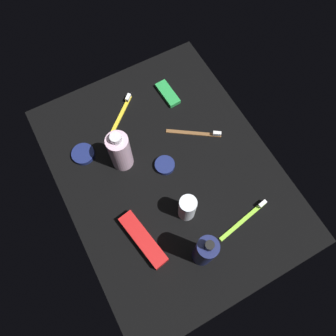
{
  "coord_description": "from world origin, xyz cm",
  "views": [
    {
      "loc": [
        32.13,
        -17.58,
        93.16
      ],
      "look_at": [
        0.0,
        0.0,
        3.0
      ],
      "focal_mm": 34.41,
      "sensor_mm": 36.0,
      "label": 1
    }
  ],
  "objects_px": {
    "toothbrush_brown": "(197,133)",
    "cream_tin_left": "(83,154)",
    "bodywash_bottle": "(120,151)",
    "deodorant_stick": "(187,208)",
    "toothbrush_lime": "(246,218)",
    "toothpaste_box_red": "(143,240)",
    "snack_bar_green": "(168,94)",
    "cream_tin_right": "(166,165)",
    "toothbrush_yellow": "(121,114)",
    "lotion_bottle": "(205,251)"
  },
  "relations": [
    {
      "from": "bodywash_bottle",
      "to": "deodorant_stick",
      "type": "distance_m",
      "value": 0.26
    },
    {
      "from": "bodywash_bottle",
      "to": "cream_tin_right",
      "type": "distance_m",
      "value": 0.15
    },
    {
      "from": "cream_tin_left",
      "to": "cream_tin_right",
      "type": "xyz_separation_m",
      "value": [
        0.16,
        0.21,
        0.0
      ]
    },
    {
      "from": "lotion_bottle",
      "to": "deodorant_stick",
      "type": "distance_m",
      "value": 0.13
    },
    {
      "from": "toothbrush_lime",
      "to": "toothpaste_box_red",
      "type": "distance_m",
      "value": 0.31
    },
    {
      "from": "snack_bar_green",
      "to": "toothbrush_brown",
      "type": "bearing_deg",
      "value": 0.52
    },
    {
      "from": "toothbrush_brown",
      "to": "deodorant_stick",
      "type": "bearing_deg",
      "value": -37.47
    },
    {
      "from": "toothbrush_yellow",
      "to": "deodorant_stick",
      "type": "bearing_deg",
      "value": 3.52
    },
    {
      "from": "lotion_bottle",
      "to": "toothpaste_box_red",
      "type": "xyz_separation_m",
      "value": [
        -0.12,
        -0.12,
        -0.07
      ]
    },
    {
      "from": "deodorant_stick",
      "to": "toothbrush_brown",
      "type": "height_order",
      "value": "deodorant_stick"
    },
    {
      "from": "snack_bar_green",
      "to": "cream_tin_left",
      "type": "height_order",
      "value": "cream_tin_left"
    },
    {
      "from": "toothbrush_brown",
      "to": "snack_bar_green",
      "type": "bearing_deg",
      "value": -176.47
    },
    {
      "from": "toothbrush_brown",
      "to": "toothbrush_yellow",
      "type": "bearing_deg",
      "value": -134.56
    },
    {
      "from": "toothbrush_yellow",
      "to": "cream_tin_right",
      "type": "xyz_separation_m",
      "value": [
        0.23,
        0.04,
        0.0
      ]
    },
    {
      "from": "deodorant_stick",
      "to": "toothbrush_brown",
      "type": "distance_m",
      "value": 0.27
    },
    {
      "from": "toothbrush_lime",
      "to": "toothpaste_box_red",
      "type": "height_order",
      "value": "toothpaste_box_red"
    },
    {
      "from": "bodywash_bottle",
      "to": "toothbrush_brown",
      "type": "relative_size",
      "value": 1.08
    },
    {
      "from": "toothpaste_box_red",
      "to": "snack_bar_green",
      "type": "bearing_deg",
      "value": 133.18
    },
    {
      "from": "toothpaste_box_red",
      "to": "cream_tin_right",
      "type": "height_order",
      "value": "toothpaste_box_red"
    },
    {
      "from": "toothbrush_brown",
      "to": "toothbrush_yellow",
      "type": "height_order",
      "value": "same"
    },
    {
      "from": "toothbrush_brown",
      "to": "cream_tin_right",
      "type": "xyz_separation_m",
      "value": [
        0.05,
        -0.14,
        0.0
      ]
    },
    {
      "from": "toothbrush_lime",
      "to": "cream_tin_left",
      "type": "relative_size",
      "value": 2.5
    },
    {
      "from": "snack_bar_green",
      "to": "cream_tin_right",
      "type": "bearing_deg",
      "value": -33.0
    },
    {
      "from": "deodorant_stick",
      "to": "toothbrush_lime",
      "type": "height_order",
      "value": "deodorant_stick"
    },
    {
      "from": "bodywash_bottle",
      "to": "toothbrush_yellow",
      "type": "xyz_separation_m",
      "value": [
        -0.16,
        0.07,
        -0.07
      ]
    },
    {
      "from": "bodywash_bottle",
      "to": "toothbrush_brown",
      "type": "distance_m",
      "value": 0.26
    },
    {
      "from": "toothbrush_lime",
      "to": "cream_tin_right",
      "type": "height_order",
      "value": "toothbrush_lime"
    },
    {
      "from": "lotion_bottle",
      "to": "snack_bar_green",
      "type": "bearing_deg",
      "value": 161.35
    },
    {
      "from": "cream_tin_right",
      "to": "toothpaste_box_red",
      "type": "bearing_deg",
      "value": -43.83
    },
    {
      "from": "bodywash_bottle",
      "to": "toothbrush_yellow",
      "type": "bearing_deg",
      "value": 156.72
    },
    {
      "from": "lotion_bottle",
      "to": "toothbrush_lime",
      "type": "distance_m",
      "value": 0.19
    },
    {
      "from": "cream_tin_left",
      "to": "toothpaste_box_red",
      "type": "bearing_deg",
      "value": 7.68
    },
    {
      "from": "lotion_bottle",
      "to": "cream_tin_right",
      "type": "relative_size",
      "value": 3.21
    },
    {
      "from": "cream_tin_left",
      "to": "cream_tin_right",
      "type": "height_order",
      "value": "same"
    },
    {
      "from": "deodorant_stick",
      "to": "toothpaste_box_red",
      "type": "relative_size",
      "value": 0.61
    },
    {
      "from": "bodywash_bottle",
      "to": "toothpaste_box_red",
      "type": "height_order",
      "value": "bodywash_bottle"
    },
    {
      "from": "toothbrush_brown",
      "to": "snack_bar_green",
      "type": "relative_size",
      "value": 1.5
    },
    {
      "from": "deodorant_stick",
      "to": "cream_tin_right",
      "type": "relative_size",
      "value": 1.73
    },
    {
      "from": "snack_bar_green",
      "to": "toothpaste_box_red",
      "type": "bearing_deg",
      "value": -39.58
    },
    {
      "from": "toothbrush_brown",
      "to": "cream_tin_left",
      "type": "relative_size",
      "value": 2.17
    },
    {
      "from": "toothbrush_yellow",
      "to": "toothpaste_box_red",
      "type": "height_order",
      "value": "toothpaste_box_red"
    },
    {
      "from": "cream_tin_left",
      "to": "snack_bar_green",
      "type": "bearing_deg",
      "value": 101.92
    },
    {
      "from": "toothbrush_brown",
      "to": "toothbrush_yellow",
      "type": "distance_m",
      "value": 0.26
    },
    {
      "from": "bodywash_bottle",
      "to": "deodorant_stick",
      "type": "bearing_deg",
      "value": 21.03
    },
    {
      "from": "lotion_bottle",
      "to": "toothbrush_brown",
      "type": "relative_size",
      "value": 1.28
    },
    {
      "from": "lotion_bottle",
      "to": "bodywash_bottle",
      "type": "distance_m",
      "value": 0.37
    },
    {
      "from": "deodorant_stick",
      "to": "toothbrush_yellow",
      "type": "bearing_deg",
      "value": -176.48
    },
    {
      "from": "lotion_bottle",
      "to": "cream_tin_right",
      "type": "bearing_deg",
      "value": 171.6
    },
    {
      "from": "toothbrush_lime",
      "to": "cream_tin_right",
      "type": "distance_m",
      "value": 0.29
    },
    {
      "from": "lotion_bottle",
      "to": "toothbrush_lime",
      "type": "height_order",
      "value": "lotion_bottle"
    }
  ]
}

